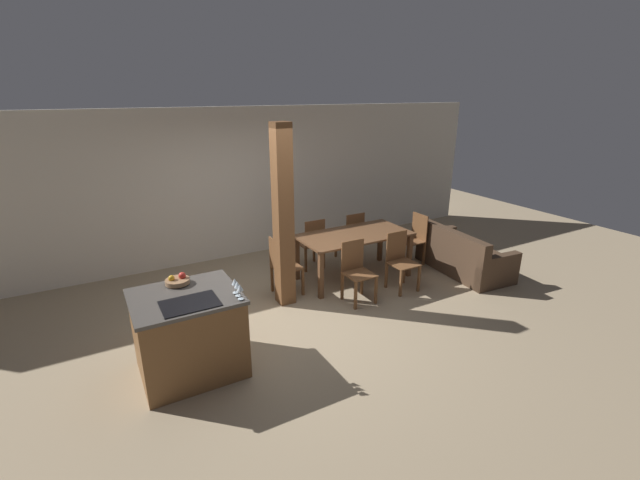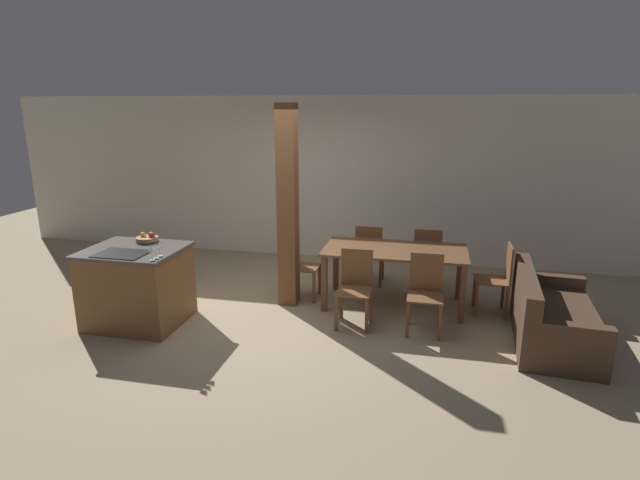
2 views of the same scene
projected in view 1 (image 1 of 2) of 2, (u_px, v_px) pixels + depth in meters
The scene contains 16 objects.
ground_plane at pixel (289, 316), 5.93m from camera, with size 16.00×16.00×0.00m, color #9E896B.
wall_back at pixel (225, 185), 7.63m from camera, with size 11.20×0.08×2.70m.
kitchen_island at pixel (189, 333), 4.63m from camera, with size 1.10×0.94×0.94m.
fruit_bowl at pixel (178, 280), 4.72m from camera, with size 0.27×0.27×0.11m.
wine_glass_near at pixel (240, 288), 4.33m from camera, with size 0.07×0.07×0.17m.
wine_glass_middle at pixel (237, 285), 4.40m from camera, with size 0.07×0.07×0.17m.
wine_glass_far at pixel (235, 282), 4.47m from camera, with size 0.07×0.07×0.17m.
dining_table at pixel (354, 240), 6.93m from camera, with size 1.82×0.92×0.76m.
dining_chair_near_left at pixel (357, 270), 6.24m from camera, with size 0.40×0.40×0.90m.
dining_chair_near_right at pixel (400, 260), 6.62m from camera, with size 0.40×0.40×0.90m.
dining_chair_far_left at pixel (312, 243), 7.37m from camera, with size 0.40×0.40×0.90m.
dining_chair_far_right at pixel (351, 235), 7.75m from camera, with size 0.40×0.40×0.90m.
dining_chair_head_end at pixel (282, 266), 6.40m from camera, with size 0.40×0.40×0.90m.
dining_chair_foot_end at pixel (414, 238), 7.59m from camera, with size 0.40×0.40×0.90m.
couch at pixel (462, 257), 7.32m from camera, with size 0.94×1.69×0.77m.
timber_post at pixel (283, 218), 5.91m from camera, with size 0.23×0.23×2.58m.
Camera 1 is at (-2.20, -4.78, 2.96)m, focal length 24.00 mm.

